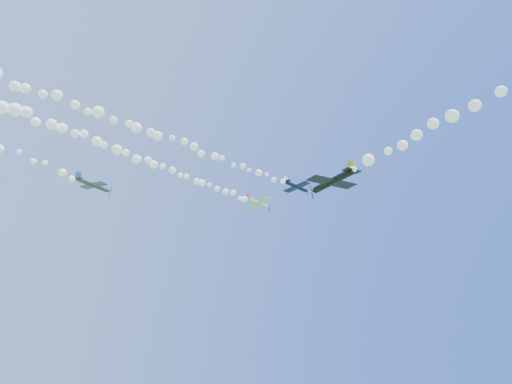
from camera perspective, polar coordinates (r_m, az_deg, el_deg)
plane_white at (r=105.21m, az=0.25°, el=-1.50°), size 7.85×8.25×2.42m
smoke_trail_white at (r=88.94m, az=-18.12°, el=5.42°), size 68.71×6.54×3.25m
plane_navy at (r=85.72m, az=5.41°, el=0.73°), size 6.60×6.85×2.36m
smoke_trail_navy at (r=71.15m, az=-16.96°, el=8.68°), size 66.38×4.17×2.62m
plane_grey at (r=73.42m, az=-20.88°, el=0.90°), size 6.53×6.79×2.00m
plane_black at (r=57.56m, az=10.14°, el=1.42°), size 8.31×8.09×2.42m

